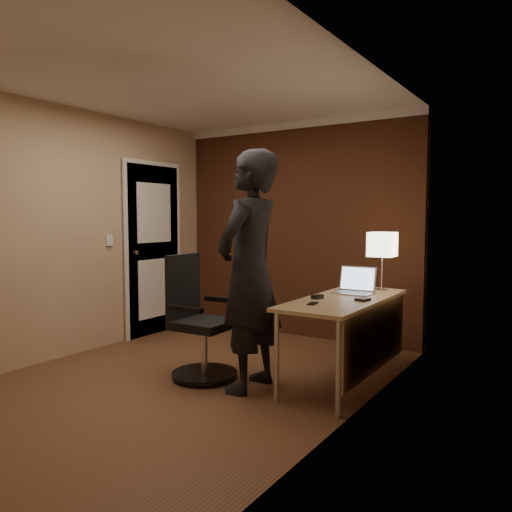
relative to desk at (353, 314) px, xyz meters
The scene contains 9 objects.
room 1.94m from the desk, 149.06° to the left, with size 4.00×4.00×4.00m.
desk is the anchor object (origin of this frame).
desk_lamp 0.78m from the desk, 84.68° to the left, with size 0.22×0.22×0.54m.
laptop 0.37m from the desk, 108.26° to the left, with size 0.34×0.27×0.23m.
mouse 0.33m from the desk, 147.41° to the right, with size 0.06×0.10×0.03m, color black.
phone 0.46m from the desk, 111.46° to the right, with size 0.06×0.12×0.01m, color black.
wallet 0.18m from the desk, 25.92° to the right, with size 0.09×0.11×0.02m, color black.
office_chair 1.33m from the desk, 156.24° to the right, with size 0.57×0.60×1.05m.
person 0.93m from the desk, 141.80° to the right, with size 0.71×0.46×1.94m, color black.
Camera 1 is at (2.79, -3.23, 1.41)m, focal length 35.00 mm.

